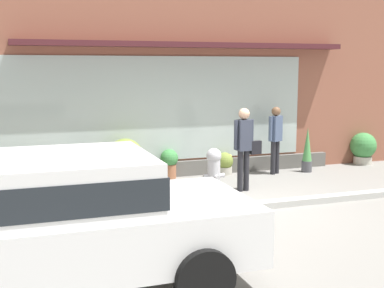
% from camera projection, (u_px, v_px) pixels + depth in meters
% --- Properties ---
extents(ground_plane, '(60.00, 60.00, 0.00)m').
position_uv_depth(ground_plane, '(239.00, 207.00, 9.50)').
color(ground_plane, gray).
extents(curb_strip, '(14.00, 0.24, 0.12)m').
position_uv_depth(curb_strip, '(243.00, 207.00, 9.30)').
color(curb_strip, '#B2B2AD').
rests_on(curb_strip, ground_plane).
extents(storefront, '(14.00, 0.81, 5.47)m').
position_uv_depth(storefront, '(184.00, 62.00, 12.07)').
color(storefront, '#935642').
rests_on(storefront, ground_plane).
extents(fire_hydrant, '(0.43, 0.41, 1.00)m').
position_uv_depth(fire_hydrant, '(214.00, 173.00, 10.07)').
color(fire_hydrant, '#B2B2B7').
rests_on(fire_hydrant, ground_plane).
extents(pedestrian_with_handbag, '(0.63, 0.23, 1.74)m').
position_uv_depth(pedestrian_with_handbag, '(245.00, 143.00, 10.60)').
color(pedestrian_with_handbag, '#232328').
rests_on(pedestrian_with_handbag, ground_plane).
extents(pedestrian_passerby, '(0.44, 0.31, 1.63)m').
position_uv_depth(pedestrian_passerby, '(275.00, 135.00, 12.32)').
color(pedestrian_passerby, '#232328').
rests_on(pedestrian_passerby, ground_plane).
extents(parked_car_white, '(4.41, 2.12, 1.59)m').
position_uv_depth(parked_car_white, '(55.00, 215.00, 5.82)').
color(parked_car_white, white).
rests_on(parked_car_white, ground_plane).
extents(potted_plant_doorstep, '(0.26, 0.26, 1.10)m').
position_uv_depth(potted_plant_doorstep, '(307.00, 151.00, 12.62)').
color(potted_plant_doorstep, '#4C4C51').
rests_on(potted_plant_doorstep, ground_plane).
extents(potted_plant_trailing_edge, '(0.69, 0.69, 0.84)m').
position_uv_depth(potted_plant_trailing_edge, '(363.00, 147.00, 13.66)').
color(potted_plant_trailing_edge, '#B7B2A3').
rests_on(potted_plant_trailing_edge, ground_plane).
extents(potted_plant_window_right, '(0.38, 0.38, 0.71)m').
position_uv_depth(potted_plant_window_right, '(26.00, 175.00, 10.51)').
color(potted_plant_window_right, '#B7B2A3').
rests_on(potted_plant_window_right, ground_plane).
extents(potted_plant_by_entrance, '(0.41, 0.41, 0.54)m').
position_uv_depth(potted_plant_by_entrance, '(225.00, 163.00, 12.36)').
color(potted_plant_by_entrance, '#B7B2A3').
rests_on(potted_plant_by_entrance, ground_plane).
extents(potted_plant_window_center, '(0.42, 0.42, 0.68)m').
position_uv_depth(potted_plant_window_center, '(169.00, 162.00, 11.93)').
color(potted_plant_window_center, '#9E6042').
rests_on(potted_plant_window_center, ground_plane).
extents(potted_plant_low_front, '(0.81, 0.81, 1.02)m').
position_uv_depth(potted_plant_low_front, '(125.00, 159.00, 11.25)').
color(potted_plant_low_front, '#33473D').
rests_on(potted_plant_low_front, ground_plane).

